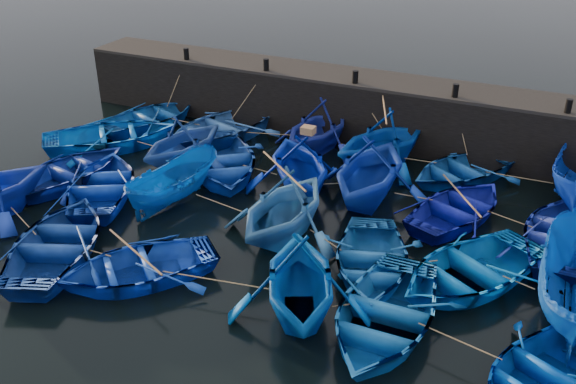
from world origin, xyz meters
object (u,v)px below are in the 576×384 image
at_px(boat_13, 72,170).
at_px(wooden_crate, 308,130).
at_px(boat_8, 222,161).
at_px(boat_0, 152,116).

xyz_separation_m(boat_13, wooden_crate, (8.27, 2.71, 2.00)).
height_order(boat_13, wooden_crate, wooden_crate).
bearing_deg(boat_8, wooden_crate, -39.22).
relative_size(boat_0, boat_8, 0.89).
relative_size(boat_13, wooden_crate, 10.24).
height_order(boat_0, boat_8, boat_8).
distance_m(boat_8, wooden_crate, 4.07).
relative_size(boat_8, boat_13, 1.14).
bearing_deg(boat_0, wooden_crate, -177.92).
bearing_deg(wooden_crate, boat_8, 177.18).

